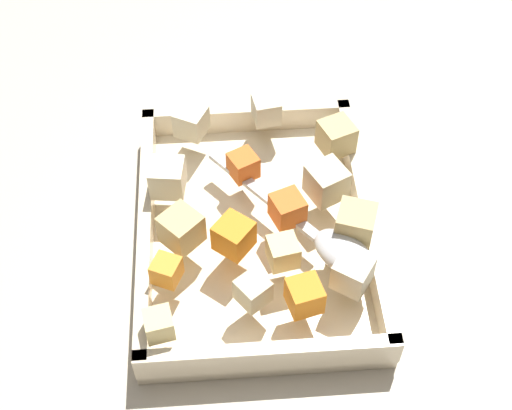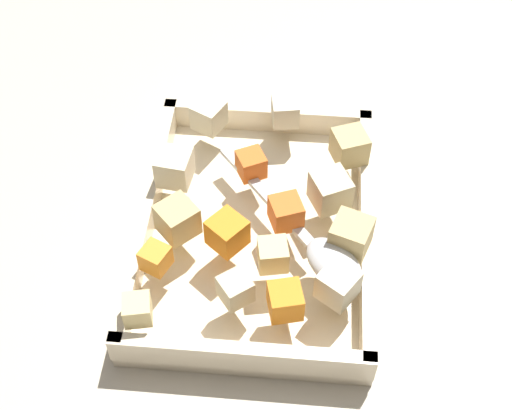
{
  "view_description": "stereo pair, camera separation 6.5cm",
  "coord_description": "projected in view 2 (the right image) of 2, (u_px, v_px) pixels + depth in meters",
  "views": [
    {
      "loc": [
        -0.42,
        0.05,
        0.56
      ],
      "look_at": [
        -0.0,
        0.02,
        0.05
      ],
      "focal_mm": 50.05,
      "sensor_mm": 36.0,
      "label": 1
    },
    {
      "loc": [
        -0.42,
        -0.02,
        0.56
      ],
      "look_at": [
        -0.0,
        0.02,
        0.05
      ],
      "focal_mm": 50.05,
      "sensor_mm": 36.0,
      "label": 2
    }
  ],
  "objects": [
    {
      "name": "potato_chunk_near_left",
      "position": [
        276.0,
        255.0,
        0.62
      ],
      "size": [
        0.03,
        0.03,
        0.03
      ],
      "primitive_type": "cube",
      "rotation": [
        0.0,
        0.0,
        0.19
      ],
      "color": "#E0CC89",
      "rests_on": "baking_dish"
    },
    {
      "name": "parsnip_chunk_far_left",
      "position": [
        282.0,
        111.0,
        0.73
      ],
      "size": [
        0.03,
        0.03,
        0.03
      ],
      "primitive_type": "cube",
      "rotation": [
        0.0,
        0.0,
        0.17
      ],
      "color": "beige",
      "rests_on": "baking_dish"
    },
    {
      "name": "parsnip_chunk_mid_left",
      "position": [
        338.0,
        285.0,
        0.59
      ],
      "size": [
        0.04,
        0.04,
        0.03
      ],
      "primitive_type": "cube",
      "rotation": [
        0.0,
        0.0,
        2.53
      ],
      "color": "beige",
      "rests_on": "baking_dish"
    },
    {
      "name": "potato_chunk_corner_se",
      "position": [
        330.0,
        191.0,
        0.66
      ],
      "size": [
        0.04,
        0.04,
        0.03
      ],
      "primitive_type": "cube",
      "rotation": [
        0.0,
        0.0,
        3.6
      ],
      "color": "beige",
      "rests_on": "baking_dish"
    },
    {
      "name": "carrot_chunk_front_center",
      "position": [
        251.0,
        164.0,
        0.68
      ],
      "size": [
        0.03,
        0.03,
        0.02
      ],
      "primitive_type": "cube",
      "rotation": [
        0.0,
        0.0,
        5.18
      ],
      "color": "orange",
      "rests_on": "baking_dish"
    },
    {
      "name": "potato_chunk_near_right",
      "position": [
        137.0,
        310.0,
        0.58
      ],
      "size": [
        0.03,
        0.03,
        0.02
      ],
      "primitive_type": "cube",
      "rotation": [
        0.0,
        0.0,
        3.34
      ],
      "color": "#E0CC89",
      "rests_on": "baking_dish"
    },
    {
      "name": "carrot_chunk_mid_right",
      "position": [
        286.0,
        213.0,
        0.65
      ],
      "size": [
        0.04,
        0.04,
        0.03
      ],
      "primitive_type": "cube",
      "rotation": [
        0.0,
        0.0,
        3.51
      ],
      "color": "orange",
      "rests_on": "baking_dish"
    },
    {
      "name": "potato_chunk_corner_sw",
      "position": [
        209.0,
        115.0,
        0.73
      ],
      "size": [
        0.04,
        0.04,
        0.03
      ],
      "primitive_type": "cube",
      "rotation": [
        0.0,
        0.0,
        5.8
      ],
      "color": "beige",
      "rests_on": "baking_dish"
    },
    {
      "name": "carrot_chunk_corner_nw",
      "position": [
        155.0,
        258.0,
        0.62
      ],
      "size": [
        0.03,
        0.03,
        0.02
      ],
      "primitive_type": "cube",
      "rotation": [
        0.0,
        0.0,
        2.71
      ],
      "color": "orange",
      "rests_on": "baking_dish"
    },
    {
      "name": "potato_chunk_under_handle",
      "position": [
        174.0,
        168.0,
        0.68
      ],
      "size": [
        0.04,
        0.04,
        0.03
      ],
      "primitive_type": "cube",
      "rotation": [
        0.0,
        0.0,
        3.01
      ],
      "color": "beige",
      "rests_on": "baking_dish"
    },
    {
      "name": "ground_plane",
      "position": [
        276.0,
        239.0,
        0.7
      ],
      "size": [
        4.0,
        4.0,
        0.0
      ],
      "primitive_type": "plane",
      "color": "#BCB29E"
    },
    {
      "name": "carrot_chunk_near_spoon",
      "position": [
        285.0,
        301.0,
        0.59
      ],
      "size": [
        0.03,
        0.03,
        0.03
      ],
      "primitive_type": "cube",
      "rotation": [
        0.0,
        0.0,
        3.39
      ],
      "color": "orange",
      "rests_on": "baking_dish"
    },
    {
      "name": "potato_chunk_far_right",
      "position": [
        235.0,
        289.0,
        0.59
      ],
      "size": [
        0.03,
        0.03,
        0.02
      ],
      "primitive_type": "cube",
      "rotation": [
        0.0,
        0.0,
        5.36
      ],
      "color": "beige",
      "rests_on": "baking_dish"
    },
    {
      "name": "serving_spoon",
      "position": [
        324.0,
        254.0,
        0.62
      ],
      "size": [
        0.17,
        0.15,
        0.02
      ],
      "rotation": [
        0.0,
        0.0,
        0.69
      ],
      "color": "silver",
      "rests_on": "baking_dish"
    },
    {
      "name": "potato_chunk_corner_ne",
      "position": [
        350.0,
        146.0,
        0.7
      ],
      "size": [
        0.04,
        0.04,
        0.03
      ],
      "primitive_type": "cube",
      "rotation": [
        0.0,
        0.0,
        1.95
      ],
      "color": "tan",
      "rests_on": "baking_dish"
    },
    {
      "name": "carrot_chunk_back_center",
      "position": [
        227.0,
        233.0,
        0.63
      ],
      "size": [
        0.04,
        0.04,
        0.03
      ],
      "primitive_type": "cube",
      "rotation": [
        0.0,
        0.0,
        5.59
      ],
      "color": "orange",
      "rests_on": "baking_dish"
    },
    {
      "name": "potato_chunk_center",
      "position": [
        177.0,
        219.0,
        0.64
      ],
      "size": [
        0.04,
        0.04,
        0.03
      ],
      "primitive_type": "cube",
      "rotation": [
        0.0,
        0.0,
        0.76
      ],
      "color": "tan",
      "rests_on": "baking_dish"
    },
    {
      "name": "potato_chunk_heap_top",
      "position": [
        351.0,
        236.0,
        0.62
      ],
      "size": [
        0.04,
        0.04,
        0.03
      ],
      "primitive_type": "cube",
      "rotation": [
        0.0,
        0.0,
        4.37
      ],
      "color": "tan",
      "rests_on": "baking_dish"
    },
    {
      "name": "baking_dish",
      "position": [
        256.0,
        232.0,
        0.69
      ],
      "size": [
        0.29,
        0.22,
        0.04
      ],
      "color": "beige",
      "rests_on": "ground_plane"
    }
  ]
}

